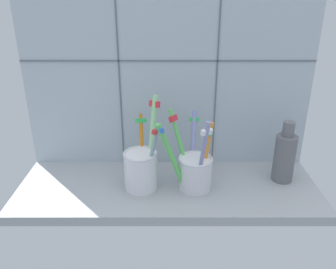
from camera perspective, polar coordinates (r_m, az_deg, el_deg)
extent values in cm
cube|color=#9EA3A8|center=(76.71, 0.00, -8.98)|extent=(64.00, 22.00, 2.00)
cube|color=#B2C1CC|center=(79.16, -0.03, 9.11)|extent=(64.00, 2.00, 45.00)
cube|color=slate|center=(78.80, -7.90, 8.82)|extent=(0.30, 0.20, 45.00)
cube|color=slate|center=(78.84, 7.85, 8.83)|extent=(0.30, 0.20, 45.00)
cube|color=slate|center=(77.15, -0.02, 11.87)|extent=(64.00, 0.20, 0.30)
cylinder|color=white|center=(73.85, -4.47, -5.91)|extent=(6.91, 6.91, 8.04)
torus|color=silver|center=(71.96, -4.57, -3.12)|extent=(7.06, 7.06, 0.50)
cylinder|color=#9DED9C|center=(73.77, -2.68, -0.91)|extent=(3.22, 4.37, 18.87)
cube|color=#E5333F|center=(72.00, -2.21, 4.99)|extent=(2.49, 1.97, 1.30)
cylinder|color=#92AAB4|center=(71.10, -2.72, -3.62)|extent=(3.98, 2.83, 15.01)
cube|color=#E5333F|center=(67.95, -1.92, 0.59)|extent=(1.88, 2.21, 1.04)
cylinder|color=orange|center=(75.05, -4.23, -2.35)|extent=(1.34, 5.27, 14.53)
cube|color=green|center=(74.33, -4.43, 2.27)|extent=(2.48, 1.23, 1.06)
cylinder|color=white|center=(74.17, 4.45, -6.30)|extent=(7.01, 7.01, 6.85)
torus|color=silver|center=(72.53, 4.54, -3.95)|extent=(7.16, 7.16, 0.50)
cylinder|color=#8A8CC0|center=(69.37, 5.55, -3.72)|extent=(2.54, 4.72, 16.60)
cube|color=white|center=(65.76, 6.29, 0.40)|extent=(2.35, 1.67, 1.22)
cylinder|color=#5EC75B|center=(70.01, 0.72, -3.88)|extent=(6.72, 3.03, 15.58)
cube|color=blue|center=(66.57, -1.19, 0.86)|extent=(1.61, 2.11, 1.16)
cylinder|color=#5FD35C|center=(73.68, 2.11, -2.11)|extent=(5.69, 4.28, 16.19)
cube|color=#E5333F|center=(72.28, 0.83, 2.62)|extent=(2.09, 2.25, 1.41)
cylinder|color=#9093DA|center=(75.79, 4.06, -1.99)|extent=(1.78, 6.10, 14.86)
cube|color=green|center=(75.27, 4.26, 2.47)|extent=(2.32, 1.20, 1.01)
cylinder|color=orange|center=(72.52, 6.22, -3.40)|extent=(2.69, 1.28, 14.41)
cube|color=green|center=(70.24, 6.90, 0.49)|extent=(1.14, 2.34, 1.17)
cylinder|color=slate|center=(80.06, 18.32, -3.66)|extent=(4.54, 4.54, 10.51)
cylinder|color=slate|center=(77.31, 18.96, 0.87)|extent=(2.47, 2.47, 3.21)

